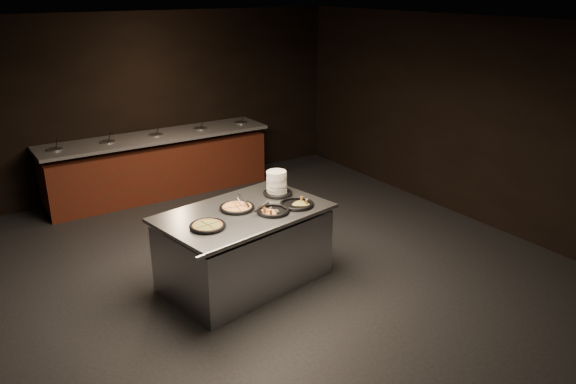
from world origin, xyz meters
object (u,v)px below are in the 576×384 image
Objects in this scene: serving_counter at (245,249)px; plate_stack at (277,182)px; pan_veggie_whole at (208,226)px; pan_cheese_whole at (237,207)px.

plate_stack is at bearing 14.77° from serving_counter.
pan_veggie_whole is (-1.15, -0.48, -0.12)m from plate_stack.
plate_stack is at bearing 16.49° from pan_cheese_whole.
serving_counter is 5.12× the size of pan_cheese_whole.
pan_cheese_whole is (0.50, 0.29, 0.00)m from pan_veggie_whole.
serving_counter is at bearing -73.19° from pan_cheese_whole.
pan_veggie_whole is 0.96× the size of pan_cheese_whole.
plate_stack reaches higher than pan_veggie_whole.
serving_counter is 0.75m from pan_veggie_whole.
serving_counter is at bearing -155.04° from plate_stack.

